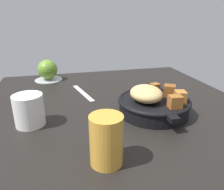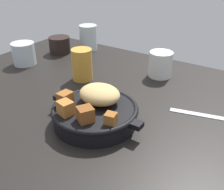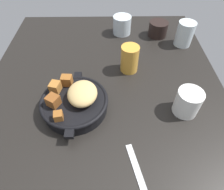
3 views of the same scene
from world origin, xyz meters
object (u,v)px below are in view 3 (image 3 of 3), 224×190
coffee_mug_dark (158,29)px  juice_glass_amber (130,59)px  butter_knife (140,178)px  water_glass_tall (185,34)px  water_glass_short (122,25)px  white_creamer_pitcher (188,102)px  cast_iron_skillet (75,102)px

coffee_mug_dark → juice_glass_amber: size_ratio=0.82×
butter_knife → water_glass_tall: (-55.06, 23.83, 4.74)cm
butter_knife → coffee_mug_dark: 63.74cm
water_glass_short → white_creamer_pitcher: white_creamer_pitcher is taller
cast_iron_skillet → water_glass_short: size_ratio=3.08×
water_glass_tall → cast_iron_skillet: bearing=-50.6°
cast_iron_skillet → butter_knife: size_ratio=1.36×
cast_iron_skillet → water_glass_tall: 53.18cm
cast_iron_skillet → juice_glass_amber: size_ratio=2.49×
cast_iron_skillet → coffee_mug_dark: size_ratio=3.03×
coffee_mug_dark → white_creamer_pitcher: white_creamer_pitcher is taller
coffee_mug_dark → water_glass_tall: bearing=53.6°
water_glass_short → coffee_mug_dark: bearing=81.7°
juice_glass_amber → cast_iron_skillet: bearing=-44.4°
cast_iron_skillet → water_glass_short: (-42.93, 16.02, 0.65)cm
water_glass_short → white_creamer_pitcher: (44.36, 16.93, 0.17)cm
cast_iron_skillet → white_creamer_pitcher: (1.43, 32.95, 0.82)cm
water_glass_short → juice_glass_amber: 25.18cm
cast_iron_skillet → water_glass_short: bearing=159.5°
butter_knife → water_glass_short: 64.41cm
cast_iron_skillet → butter_knife: (21.36, 17.28, -3.04)cm
butter_knife → cast_iron_skillet: bearing=-154.7°
butter_knife → white_creamer_pitcher: 25.65cm
water_glass_short → water_glass_tall: 26.75cm
water_glass_short → water_glass_tall: water_glass_tall is taller
cast_iron_skillet → juice_glass_amber: juice_glass_amber is taller
butter_knife → juice_glass_amber: juice_glass_amber is taller
water_glass_short → water_glass_tall: bearing=69.8°
cast_iron_skillet → white_creamer_pitcher: 32.99cm
juice_glass_amber → white_creamer_pitcher: size_ratio=1.21×
water_glass_tall → water_glass_short: bearing=-110.2°
cast_iron_skillet → water_glass_tall: size_ratio=2.48×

